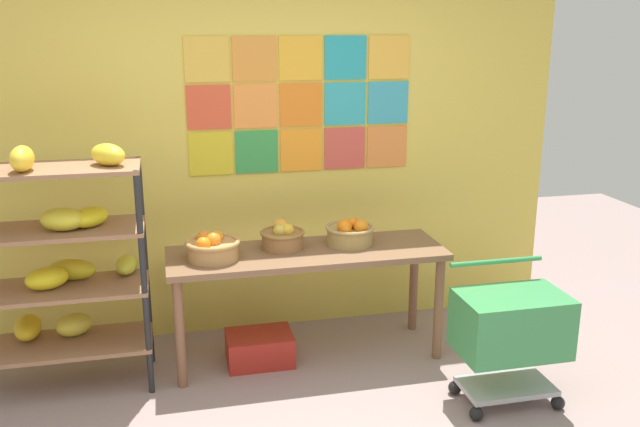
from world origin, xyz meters
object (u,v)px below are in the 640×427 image
Objects in this scene: produce_crate_under_table at (260,348)px; shopping_cart at (511,328)px; display_table at (307,264)px; banana_shelf_unit at (61,258)px; fruit_basket_back_right at (350,232)px; fruit_basket_centre at (283,237)px; fruit_basket_back_left at (212,247)px.

shopping_cart reaches higher than produce_crate_under_table.
display_table is 1.32m from shopping_cart.
banana_shelf_unit is 1.79m from fruit_basket_back_right.
fruit_basket_centre is at bearing 151.27° from display_table.
produce_crate_under_table is (0.28, -0.00, -0.72)m from fruit_basket_back_left.
produce_crate_under_table is 0.53× the size of shopping_cart.
fruit_basket_centre reaches higher than produce_crate_under_table.
fruit_basket_centre reaches higher than display_table.
fruit_basket_back_left is at bearing 179.77° from produce_crate_under_table.
display_table is 2.20× the size of shopping_cart.
display_table is at bearing 5.29° from produce_crate_under_table.
banana_shelf_unit is 1.87× the size of shopping_cart.
shopping_cart is (2.49, -0.79, -0.35)m from banana_shelf_unit.
display_table is 6.14× the size of fruit_basket_centre.
shopping_cart is (1.01, -0.83, -0.18)m from display_table.
banana_shelf_unit reaches higher than display_table.
fruit_basket_back_left is at bearing 0.81° from banana_shelf_unit.
display_table reaches higher than produce_crate_under_table.
fruit_basket_back_right reaches higher than shopping_cart.
display_table is 5.47× the size of fruit_basket_back_right.
produce_crate_under_table is (1.15, 0.01, -0.72)m from banana_shelf_unit.
produce_crate_under_table is (-0.32, -0.03, -0.54)m from display_table.
display_table is at bearing 1.60° from banana_shelf_unit.
banana_shelf_unit is 1.36m from produce_crate_under_table.
banana_shelf_unit is at bearing -174.91° from fruit_basket_centre.
fruit_basket_centre is 1.51m from shopping_cart.
display_table is 0.36m from fruit_basket_back_right.
fruit_basket_back_left is at bearing -174.20° from fruit_basket_back_right.
banana_shelf_unit is 0.88m from fruit_basket_back_left.
fruit_basket_centre is (1.34, 0.12, -0.00)m from banana_shelf_unit.
fruit_basket_back_right is 0.96m from produce_crate_under_table.
display_table is 5.22× the size of fruit_basket_back_left.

